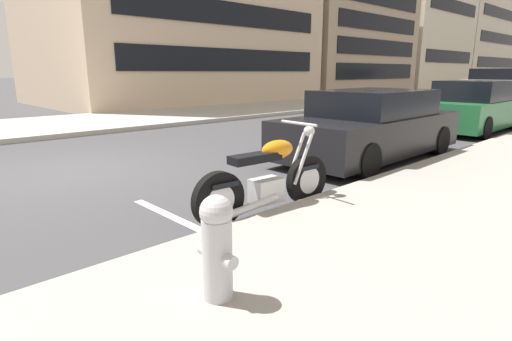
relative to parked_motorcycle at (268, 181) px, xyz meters
The scene contains 12 objects.
ground_plane 4.12m from the parked_motorcycle, 103.36° to the left, with size 260.00×260.00×0.00m, color #3D3D3F.
sidewalk_far_curb 15.28m from the parked_motorcycle, 43.66° to the left, with size 120.00×5.00×0.14m, color #ADA89E.
parking_stall_stripe 1.17m from the parked_motorcycle, 151.08° to the left, with size 0.12×2.20×0.01m, color silver.
parked_motorcycle is the anchor object (origin of this frame).
parked_car_near_corner 4.05m from the parked_motorcycle, 13.69° to the left, with size 4.52×1.93×1.40m.
parked_car_behind_motorcycle 9.70m from the parked_motorcycle, ahead, with size 4.20×1.81×1.51m.
crossing_truck 30.94m from the parked_motorcycle, 12.19° to the left, with size 2.17×5.03×1.98m.
fire_hydrant 2.24m from the parked_motorcycle, 144.29° to the right, with size 0.24×0.36×0.79m.
townhouse_behind_pole 21.51m from the parked_motorcycle, 60.89° to the left, with size 14.59×11.00×10.61m.
townhouse_mid_block 30.40m from the parked_motorcycle, 36.86° to the left, with size 12.10×10.60×8.12m.
townhouse_corner_block 41.45m from the parked_motorcycle, 26.05° to the left, with size 11.69×10.31×14.17m.
townhouse_far_uphill 54.05m from the parked_motorcycle, 19.51° to the left, with size 15.66×10.26×12.76m.
Camera 1 is at (-2.52, -7.44, 1.76)m, focal length 28.56 mm.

